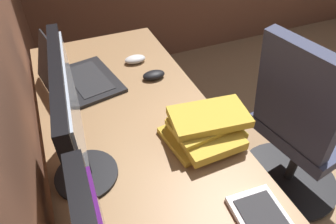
{
  "coord_description": "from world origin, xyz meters",
  "views": [
    {
      "loc": [
        -0.23,
        1.82,
        1.51
      ],
      "look_at": [
        0.36,
        1.57,
        0.95
      ],
      "focal_mm": 31.69,
      "sensor_mm": 36.0,
      "label": 1
    }
  ],
  "objects_px": {
    "book_stack_near": "(206,127)",
    "office_chair": "(299,134)",
    "monitor_primary": "(72,122)",
    "mouse_main": "(154,75)",
    "laptop_leftmost": "(74,76)",
    "mouse_spare": "(135,59)"
  },
  "relations": [
    {
      "from": "book_stack_near",
      "to": "office_chair",
      "type": "distance_m",
      "value": 0.67
    },
    {
      "from": "monitor_primary",
      "to": "mouse_main",
      "type": "distance_m",
      "value": 0.62
    },
    {
      "from": "laptop_leftmost",
      "to": "book_stack_near",
      "type": "xyz_separation_m",
      "value": [
        -0.5,
        -0.38,
        -0.0
      ]
    },
    {
      "from": "laptop_leftmost",
      "to": "mouse_main",
      "type": "height_order",
      "value": "laptop_leftmost"
    },
    {
      "from": "monitor_primary",
      "to": "mouse_main",
      "type": "xyz_separation_m",
      "value": [
        0.43,
        -0.39,
        -0.22
      ]
    },
    {
      "from": "mouse_main",
      "to": "mouse_spare",
      "type": "xyz_separation_m",
      "value": [
        0.16,
        0.04,
        0.0
      ]
    },
    {
      "from": "laptop_leftmost",
      "to": "mouse_main",
      "type": "distance_m",
      "value": 0.35
    },
    {
      "from": "mouse_main",
      "to": "office_chair",
      "type": "xyz_separation_m",
      "value": [
        -0.37,
        -0.63,
        -0.29
      ]
    },
    {
      "from": "monitor_primary",
      "to": "office_chair",
      "type": "xyz_separation_m",
      "value": [
        0.06,
        -1.02,
        -0.51
      ]
    },
    {
      "from": "mouse_main",
      "to": "book_stack_near",
      "type": "xyz_separation_m",
      "value": [
        -0.42,
        -0.04,
        0.03
      ]
    },
    {
      "from": "mouse_main",
      "to": "mouse_spare",
      "type": "height_order",
      "value": "same"
    },
    {
      "from": "laptop_leftmost",
      "to": "office_chair",
      "type": "relative_size",
      "value": 0.39
    },
    {
      "from": "monitor_primary",
      "to": "mouse_main",
      "type": "relative_size",
      "value": 4.5
    },
    {
      "from": "laptop_leftmost",
      "to": "monitor_primary",
      "type": "bearing_deg",
      "value": 174.06
    },
    {
      "from": "monitor_primary",
      "to": "office_chair",
      "type": "relative_size",
      "value": 0.48
    },
    {
      "from": "monitor_primary",
      "to": "laptop_leftmost",
      "type": "height_order",
      "value": "monitor_primary"
    },
    {
      "from": "laptop_leftmost",
      "to": "mouse_spare",
      "type": "height_order",
      "value": "laptop_leftmost"
    },
    {
      "from": "mouse_spare",
      "to": "office_chair",
      "type": "relative_size",
      "value": 0.11
    },
    {
      "from": "monitor_primary",
      "to": "mouse_spare",
      "type": "bearing_deg",
      "value": -30.93
    },
    {
      "from": "laptop_leftmost",
      "to": "mouse_spare",
      "type": "bearing_deg",
      "value": -74.07
    },
    {
      "from": "monitor_primary",
      "to": "book_stack_near",
      "type": "height_order",
      "value": "monitor_primary"
    },
    {
      "from": "mouse_main",
      "to": "mouse_spare",
      "type": "bearing_deg",
      "value": 12.48
    }
  ]
}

